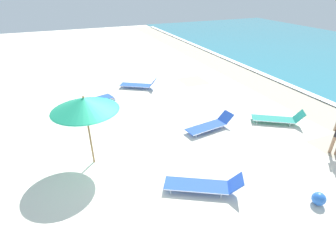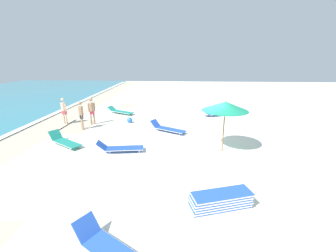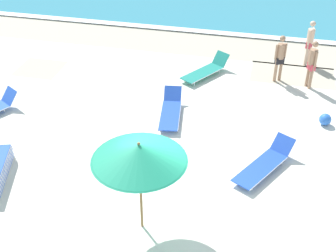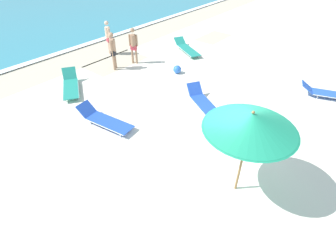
{
  "view_description": "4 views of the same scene",
  "coord_description": "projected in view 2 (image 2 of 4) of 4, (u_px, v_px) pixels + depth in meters",
  "views": [
    {
      "loc": [
        7.12,
        -1.75,
        5.53
      ],
      "look_at": [
        -0.85,
        1.62,
        0.7
      ],
      "focal_mm": 28.0,
      "sensor_mm": 36.0,
      "label": 1
    },
    {
      "loc": [
        -10.77,
        0.78,
        4.38
      ],
      "look_at": [
        -0.42,
        1.37,
        1.14
      ],
      "focal_mm": 24.0,
      "sensor_mm": 36.0,
      "label": 2
    },
    {
      "loc": [
        1.75,
        -8.83,
        8.24
      ],
      "look_at": [
        -0.63,
        1.47,
        1.09
      ],
      "focal_mm": 50.0,
      "sensor_mm": 36.0,
      "label": 3
    },
    {
      "loc": [
        -5.27,
        -2.81,
        5.52
      ],
      "look_at": [
        -0.53,
        1.17,
        0.83
      ],
      "focal_mm": 28.0,
      "sensor_mm": 36.0,
      "label": 4
    }
  ],
  "objects": [
    {
      "name": "ground_plane",
      "position": [
        195.0,
        147.0,
        11.55
      ],
      "size": [
        60.0,
        60.0,
        0.16
      ],
      "color": "silver"
    },
    {
      "name": "beach_umbrella",
      "position": [
        225.0,
        106.0,
        10.2
      ],
      "size": [
        2.11,
        2.11,
        2.47
      ],
      "color": "olive",
      "rests_on": "ground_plane"
    },
    {
      "name": "lounger_stack",
      "position": [
        220.0,
        200.0,
        6.71
      ],
      "size": [
        1.15,
        2.01,
        0.49
      ],
      "rotation": [
        0.0,
        0.0,
        0.3
      ],
      "color": "blue",
      "rests_on": "ground_plane"
    },
    {
      "name": "sun_lounger_under_umbrella",
      "position": [
        120.0,
        148.0,
        10.67
      ],
      "size": [
        0.9,
        2.22,
        0.55
      ],
      "rotation": [
        0.0,
        0.0,
        0.14
      ],
      "color": "blue",
      "rests_on": "ground_plane"
    },
    {
      "name": "sun_lounger_beside_umbrella",
      "position": [
        121.0,
        111.0,
        17.73
      ],
      "size": [
        1.64,
        2.38,
        0.48
      ],
      "rotation": [
        0.0,
        0.0,
        -0.48
      ],
      "color": "#1E8475",
      "rests_on": "ground_plane"
    },
    {
      "name": "sun_lounger_near_water_left",
      "position": [
        216.0,
        113.0,
        17.09
      ],
      "size": [
        1.38,
        2.43,
        0.49
      ],
      "rotation": [
        0.0,
        0.0,
        0.35
      ],
      "color": "blue",
      "rests_on": "ground_plane"
    },
    {
      "name": "sun_lounger_near_water_right",
      "position": [
        110.0,
        249.0,
        5.07
      ],
      "size": [
        1.64,
        2.11,
        0.61
      ],
      "rotation": [
        0.0,
        0.0,
        -0.56
      ],
      "color": "blue",
      "rests_on": "ground_plane"
    },
    {
      "name": "sun_lounger_mid_beach_solo",
      "position": [
        64.0,
        141.0,
        11.46
      ],
      "size": [
        1.64,
        2.1,
        0.62
      ],
      "rotation": [
        0.0,
        0.0,
        -0.57
      ],
      "color": "#1E8475",
      "rests_on": "ground_plane"
    },
    {
      "name": "sun_lounger_mid_beach_pair_a",
      "position": [
        168.0,
        128.0,
        13.52
      ],
      "size": [
        1.65,
        2.28,
        0.58
      ],
      "rotation": [
        0.0,
        0.0,
        -0.51
      ],
      "color": "blue",
      "rests_on": "ground_plane"
    },
    {
      "name": "beachgoer_wading_adult",
      "position": [
        64.0,
        109.0,
        14.82
      ],
      "size": [
        0.27,
        0.43,
        1.76
      ],
      "rotation": [
        0.0,
        0.0,
        1.22
      ],
      "color": "beige",
      "rests_on": "ground_plane"
    },
    {
      "name": "beachgoer_shoreline_child",
      "position": [
        92.0,
        110.0,
        14.75
      ],
      "size": [
        0.3,
        0.4,
        1.76
      ],
      "rotation": [
        0.0,
        0.0,
        2.09
      ],
      "color": "#A37A5B",
      "rests_on": "ground_plane"
    },
    {
      "name": "beachgoer_strolling_adult",
      "position": [
        81.0,
        114.0,
        13.72
      ],
      "size": [
        0.39,
        0.31,
        1.76
      ],
      "rotation": [
        0.0,
        0.0,
        3.71
      ],
      "color": "#A37A5B",
      "rests_on": "ground_plane"
    },
    {
      "name": "beach_ball",
      "position": [
        130.0,
        120.0,
        15.32
      ],
      "size": [
        0.38,
        0.38,
        0.38
      ],
      "color": "blue",
      "rests_on": "ground_plane"
    }
  ]
}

